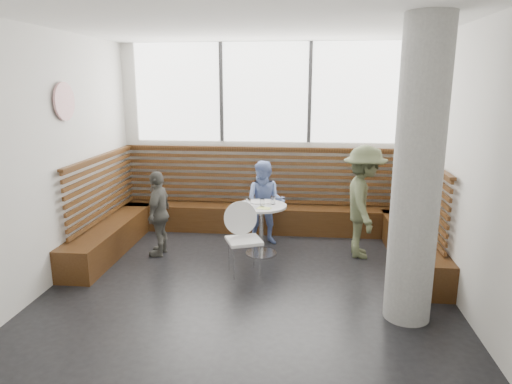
# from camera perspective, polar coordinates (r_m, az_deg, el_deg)

# --- Properties ---
(room) EXTENTS (5.00, 5.00, 3.20)m
(room) POSITION_cam_1_polar(r_m,az_deg,el_deg) (5.50, -1.09, 3.69)
(room) COLOR silver
(room) RESTS_ON ground
(booth) EXTENTS (5.00, 2.50, 1.44)m
(booth) POSITION_cam_1_polar(r_m,az_deg,el_deg) (7.48, 0.62, -3.04)
(booth) COLOR #3A220E
(booth) RESTS_ON ground
(concrete_column) EXTENTS (0.50, 0.50, 3.20)m
(concrete_column) POSITION_cam_1_polar(r_m,az_deg,el_deg) (5.00, 19.54, 1.91)
(concrete_column) COLOR gray
(concrete_column) RESTS_ON ground
(wall_art) EXTENTS (0.03, 0.50, 0.50)m
(wall_art) POSITION_cam_1_polar(r_m,az_deg,el_deg) (6.57, -22.85, 10.39)
(wall_art) COLOR white
(wall_art) RESTS_ON room
(cafe_table) EXTENTS (0.75, 0.75, 0.77)m
(cafe_table) POSITION_cam_1_polar(r_m,az_deg,el_deg) (6.82, 0.66, -3.41)
(cafe_table) COLOR silver
(cafe_table) RESTS_ON ground
(cafe_chair) EXTENTS (0.46, 0.45, 0.96)m
(cafe_chair) POSITION_cam_1_polar(r_m,az_deg,el_deg) (6.20, -1.42, -5.04)
(cafe_chair) COLOR white
(cafe_chair) RESTS_ON ground
(adult_man) EXTENTS (0.64, 1.09, 1.67)m
(adult_man) POSITION_cam_1_polar(r_m,az_deg,el_deg) (6.87, 13.28, -1.21)
(adult_man) COLOR #50593B
(adult_man) RESTS_ON ground
(child_back) EXTENTS (0.70, 0.57, 1.35)m
(child_back) POSITION_cam_1_polar(r_m,az_deg,el_deg) (7.27, 1.16, -1.38)
(child_back) COLOR #7A92D3
(child_back) RESTS_ON ground
(child_left) EXTENTS (0.33, 0.76, 1.28)m
(child_left) POSITION_cam_1_polar(r_m,az_deg,el_deg) (6.96, -12.05, -2.61)
(child_left) COLOR #5D5C54
(child_left) RESTS_ON ground
(plate_near) EXTENTS (0.22, 0.22, 0.02)m
(plate_near) POSITION_cam_1_polar(r_m,az_deg,el_deg) (6.88, 0.17, -1.30)
(plate_near) COLOR white
(plate_near) RESTS_ON cafe_table
(plate_far) EXTENTS (0.22, 0.22, 0.02)m
(plate_far) POSITION_cam_1_polar(r_m,az_deg,el_deg) (6.90, 1.04, -1.26)
(plate_far) COLOR white
(plate_far) RESTS_ON cafe_table
(glass_left) EXTENTS (0.07, 0.07, 0.11)m
(glass_left) POSITION_cam_1_polar(r_m,az_deg,el_deg) (6.70, -0.98, -1.26)
(glass_left) COLOR white
(glass_left) RESTS_ON cafe_table
(glass_mid) EXTENTS (0.07, 0.07, 0.11)m
(glass_mid) POSITION_cam_1_polar(r_m,az_deg,el_deg) (6.68, 0.79, -1.33)
(glass_mid) COLOR white
(glass_mid) RESTS_ON cafe_table
(glass_right) EXTENTS (0.07, 0.07, 0.11)m
(glass_right) POSITION_cam_1_polar(r_m,az_deg,el_deg) (6.80, 2.14, -1.07)
(glass_right) COLOR white
(glass_right) RESTS_ON cafe_table
(menu_card) EXTENTS (0.23, 0.18, 0.00)m
(menu_card) POSITION_cam_1_polar(r_m,az_deg,el_deg) (6.58, 1.03, -2.04)
(menu_card) COLOR #A5C64C
(menu_card) RESTS_ON cafe_table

